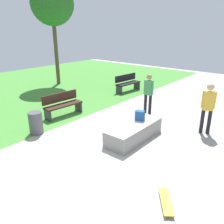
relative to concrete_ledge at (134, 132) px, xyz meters
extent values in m
plane|color=#9E9993|center=(-0.90, 0.40, -0.25)|extent=(28.00, 28.00, 0.00)
cube|color=gray|center=(0.00, 0.00, 0.00)|extent=(2.13, 0.78, 0.50)
cube|color=#1E4C8C|center=(0.43, 0.08, 0.41)|extent=(0.26, 0.32, 0.32)
cylinder|color=black|center=(1.84, -1.48, 0.17)|extent=(0.12, 0.12, 0.83)
cylinder|color=black|center=(1.93, -1.68, 0.17)|extent=(0.12, 0.12, 0.83)
cube|color=gold|center=(1.88, -1.58, 0.90)|extent=(0.32, 0.37, 0.63)
cylinder|color=gold|center=(1.81, -1.42, 0.92)|extent=(0.09, 0.09, 0.58)
cylinder|color=gold|center=(1.95, -1.73, 0.92)|extent=(0.09, 0.09, 0.58)
sphere|color=tan|center=(1.88, -1.58, 1.35)|extent=(0.23, 0.23, 0.23)
cylinder|color=black|center=(2.30, 1.03, 0.15)|extent=(0.12, 0.12, 0.79)
cylinder|color=black|center=(2.31, 0.81, 0.15)|extent=(0.12, 0.12, 0.79)
cube|color=#3F8C4C|center=(2.31, 0.92, 0.84)|extent=(0.21, 0.32, 0.60)
cylinder|color=#3F8C4C|center=(2.30, 1.09, 0.87)|extent=(0.09, 0.09, 0.55)
cylinder|color=#3F8C4C|center=(2.31, 0.75, 0.87)|extent=(0.09, 0.09, 0.55)
sphere|color=#9E7556|center=(2.31, 0.92, 1.28)|extent=(0.22, 0.22, 0.22)
cube|color=gold|center=(-1.98, -2.17, -0.18)|extent=(0.76, 0.64, 0.02)
cylinder|color=silver|center=(-1.81, -1.94, -0.22)|extent=(0.06, 0.06, 0.06)
cylinder|color=silver|center=(-1.71, -2.07, -0.22)|extent=(0.06, 0.06, 0.06)
cylinder|color=silver|center=(-2.25, -2.27, -0.22)|extent=(0.06, 0.06, 0.06)
cylinder|color=silver|center=(-2.16, -2.40, -0.22)|extent=(0.06, 0.06, 0.06)
cube|color=black|center=(4.57, 3.56, 0.20)|extent=(1.64, 0.60, 0.06)
cube|color=black|center=(4.59, 3.77, 0.48)|extent=(1.60, 0.22, 0.36)
cube|color=#2D2D33|center=(5.30, 3.48, -0.02)|extent=(0.12, 0.40, 0.45)
cube|color=#2D2D33|center=(3.84, 3.63, -0.02)|extent=(0.12, 0.40, 0.45)
cube|color=#331E14|center=(-0.11, 3.34, 0.20)|extent=(1.63, 0.56, 0.06)
cube|color=#331E14|center=(-0.09, 3.56, 0.48)|extent=(1.60, 0.18, 0.36)
cube|color=#2D2D33|center=(0.62, 3.28, -0.02)|extent=(0.11, 0.40, 0.45)
cube|color=#2D2D33|center=(-0.84, 3.39, -0.02)|extent=(0.11, 0.40, 0.45)
cylinder|color=brown|center=(3.25, 8.00, 1.69)|extent=(0.23, 0.23, 3.87)
sphere|color=#286623|center=(3.25, 8.00, 4.35)|extent=(2.44, 2.44, 2.44)
cylinder|color=#4C4C51|center=(-1.76, 2.75, 0.13)|extent=(0.45, 0.45, 0.75)
camera|label=1|loc=(-5.57, -3.74, 3.15)|focal=37.13mm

